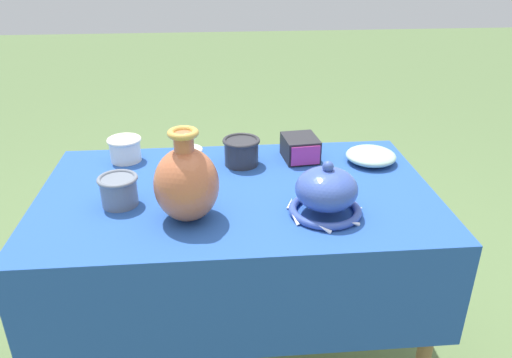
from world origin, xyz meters
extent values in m
cylinder|color=olive|center=(0.54, -0.29, 0.34)|extent=(0.04, 0.04, 0.69)
cylinder|color=olive|center=(-0.54, 0.29, 0.34)|extent=(0.04, 0.04, 0.69)
cylinder|color=olive|center=(0.54, 0.29, 0.34)|extent=(0.04, 0.04, 0.69)
cube|color=olive|center=(0.00, 0.00, 0.70)|extent=(1.17, 0.69, 0.03)
cube|color=#234C9E|center=(0.00, 0.00, 0.72)|extent=(1.19, 0.71, 0.01)
cube|color=#234C9E|center=(0.00, -0.36, 0.56)|extent=(1.19, 0.01, 0.33)
ellipsoid|color=#BC6642|center=(-0.14, -0.15, 0.83)|extent=(0.17, 0.17, 0.20)
cylinder|color=#BC6642|center=(-0.14, -0.15, 0.95)|extent=(0.05, 0.05, 0.05)
torus|color=gold|center=(-0.14, -0.15, 0.97)|extent=(0.08, 0.08, 0.02)
torus|color=#3851A8|center=(0.24, -0.16, 0.74)|extent=(0.20, 0.20, 0.02)
ellipsoid|color=#3851A8|center=(0.24, -0.16, 0.80)|extent=(0.17, 0.17, 0.12)
sphere|color=#3851A8|center=(0.24, -0.16, 0.87)|extent=(0.03, 0.03, 0.03)
cone|color=white|center=(0.34, -0.16, 0.74)|extent=(0.01, 0.04, 0.03)
cone|color=white|center=(0.30, -0.08, 0.74)|extent=(0.04, 0.03, 0.03)
cone|color=white|center=(0.21, -0.06, 0.74)|extent=(0.04, 0.02, 0.03)
cone|color=white|center=(0.15, -0.12, 0.74)|extent=(0.03, 0.04, 0.03)
cone|color=white|center=(0.15, -0.21, 0.74)|extent=(0.03, 0.04, 0.03)
cone|color=white|center=(0.21, -0.26, 0.74)|extent=(0.04, 0.02, 0.03)
cone|color=white|center=(0.30, -0.24, 0.74)|extent=(0.04, 0.03, 0.03)
cube|color=#232328|center=(0.23, 0.22, 0.77)|extent=(0.12, 0.14, 0.08)
cube|color=#B23384|center=(0.24, 0.15, 0.77)|extent=(0.10, 0.02, 0.07)
cylinder|color=slate|center=(-0.34, -0.06, 0.77)|extent=(0.10, 0.10, 0.08)
torus|color=slate|center=(-0.34, -0.06, 0.81)|extent=(0.11, 0.11, 0.01)
cylinder|color=white|center=(-0.15, 0.19, 0.75)|extent=(0.08, 0.08, 0.06)
torus|color=white|center=(-0.15, 0.19, 0.78)|extent=(0.09, 0.09, 0.01)
ellipsoid|color=#A8CCB7|center=(0.46, 0.17, 0.75)|extent=(0.17, 0.17, 0.05)
cylinder|color=#2D2D33|center=(0.03, 0.19, 0.77)|extent=(0.11, 0.11, 0.09)
torus|color=#2D2D33|center=(0.03, 0.19, 0.81)|extent=(0.13, 0.13, 0.01)
cylinder|color=white|center=(-0.37, 0.25, 0.76)|extent=(0.10, 0.10, 0.08)
torus|color=white|center=(-0.37, 0.25, 0.80)|extent=(0.12, 0.12, 0.01)
camera|label=1|loc=(-0.06, -1.35, 1.42)|focal=35.00mm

